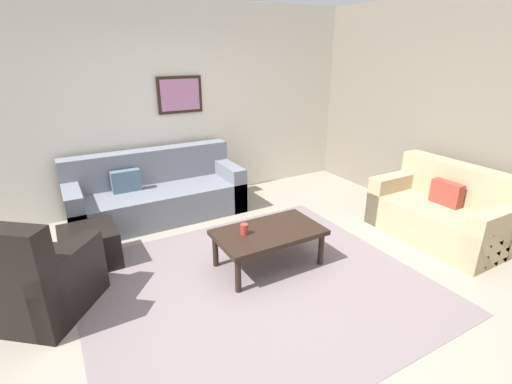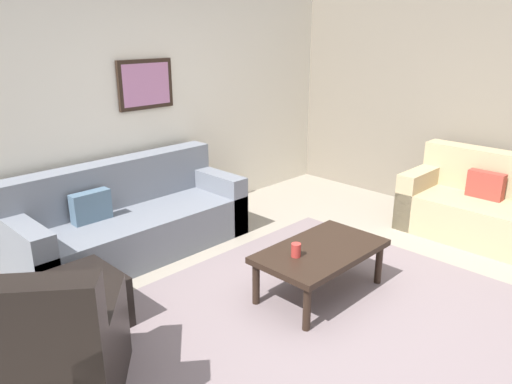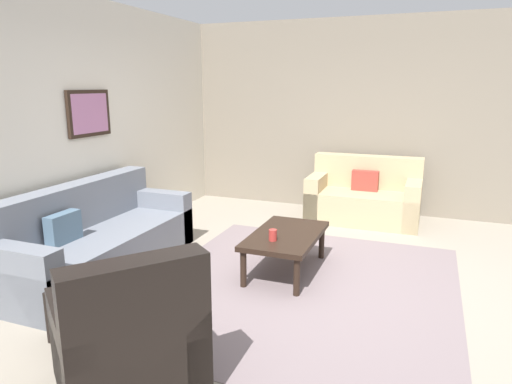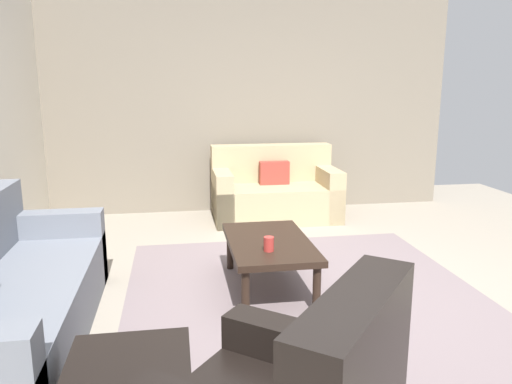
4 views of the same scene
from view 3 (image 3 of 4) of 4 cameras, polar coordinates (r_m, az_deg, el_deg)
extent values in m
plane|color=gray|center=(4.40, 5.79, -11.75)|extent=(8.00, 8.00, 0.00)
cube|color=silver|center=(5.31, -22.22, 7.37)|extent=(6.00, 0.12, 2.80)
cube|color=slate|center=(6.95, 12.74, 9.18)|extent=(0.12, 5.20, 2.80)
cube|color=slate|center=(4.40, 5.79, -11.70)|extent=(3.13, 2.79, 0.01)
cube|color=slate|center=(4.91, -18.83, -7.05)|extent=(2.24, 0.87, 0.42)
cube|color=slate|center=(5.05, -21.80, -4.01)|extent=(2.24, 0.24, 0.88)
cube|color=slate|center=(4.21, -27.91, -9.91)|extent=(0.20, 0.87, 0.62)
cube|color=slate|center=(5.66, -12.33, -2.91)|extent=(0.20, 0.87, 0.62)
cube|color=slate|center=(4.61, -23.00, -4.15)|extent=(0.36, 0.12, 0.28)
cube|color=tan|center=(6.50, 13.27, -1.76)|extent=(0.84, 1.50, 0.42)
cube|color=tan|center=(6.74, 13.73, 0.75)|extent=(0.24, 1.50, 0.88)
cube|color=tan|center=(6.59, 7.72, -0.42)|extent=(0.84, 0.20, 0.62)
cube|color=tan|center=(6.43, 19.05, -1.39)|extent=(0.84, 0.20, 0.62)
cube|color=#99382D|center=(6.50, 13.51, 1.39)|extent=(0.12, 0.36, 0.28)
cube|color=black|center=(3.11, -15.79, -19.04)|extent=(1.12, 1.12, 0.44)
cube|color=black|center=(2.73, -14.46, -17.62)|extent=(0.75, 0.66, 0.95)
cube|color=black|center=(3.14, -10.00, -16.63)|extent=(0.63, 0.72, 0.60)
cube|color=black|center=(3.02, -22.08, -18.77)|extent=(0.63, 0.72, 0.60)
cube|color=black|center=(3.76, -18.75, -13.60)|extent=(0.56, 0.56, 0.40)
cylinder|color=black|center=(4.16, 5.15, -10.57)|extent=(0.06, 0.06, 0.36)
cylinder|color=black|center=(5.04, 8.25, -6.29)|extent=(0.06, 0.06, 0.36)
cylinder|color=black|center=(4.31, -1.60, -9.61)|extent=(0.06, 0.06, 0.36)
cylinder|color=black|center=(5.17, 2.60, -5.66)|extent=(0.06, 0.06, 0.36)
cube|color=black|center=(4.59, 3.77, -5.46)|extent=(1.10, 0.64, 0.05)
cylinder|color=#B2332D|center=(4.35, 2.12, -5.42)|extent=(0.08, 0.08, 0.11)
cube|color=black|center=(5.39, -20.21, 9.24)|extent=(0.64, 0.04, 0.51)
cube|color=#B06F9A|center=(5.38, -20.09, 9.25)|extent=(0.56, 0.01, 0.43)
camera|label=1|loc=(2.87, 56.96, 12.99)|focal=25.90mm
camera|label=2|loc=(1.52, 59.76, 16.97)|focal=34.28mm
camera|label=4|loc=(2.05, -56.88, 0.96)|focal=35.19mm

